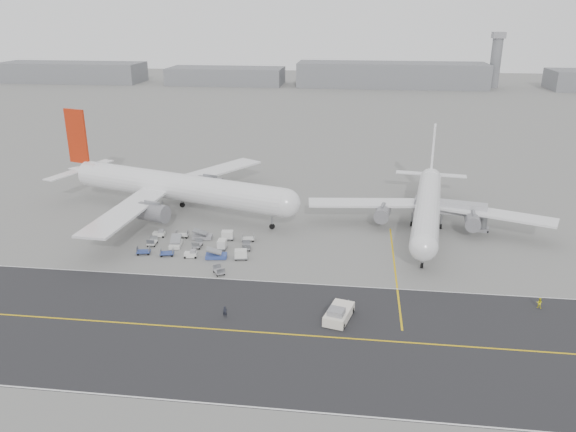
# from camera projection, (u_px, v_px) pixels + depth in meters

# --- Properties ---
(ground) EXTENTS (700.00, 700.00, 0.00)m
(ground) POSITION_uv_depth(u_px,v_px,m) (221.00, 273.00, 97.18)
(ground) COLOR gray
(ground) RESTS_ON ground
(taxiway) EXTENTS (220.00, 59.00, 0.03)m
(taxiway) POSITION_uv_depth(u_px,v_px,m) (226.00, 330.00, 79.84)
(taxiway) COLOR #27272A
(taxiway) RESTS_ON ground
(horizon_buildings) EXTENTS (520.00, 28.00, 28.00)m
(horizon_buildings) POSITION_uv_depth(u_px,v_px,m) (373.00, 87.00, 335.74)
(horizon_buildings) COLOR gray
(horizon_buildings) RESTS_ON ground
(control_tower) EXTENTS (7.00, 7.00, 31.25)m
(control_tower) POSITION_uv_depth(u_px,v_px,m) (496.00, 59.00, 326.46)
(control_tower) COLOR gray
(control_tower) RESTS_ON ground
(airliner_a) EXTENTS (59.94, 58.77, 21.37)m
(airliner_a) POSITION_uv_depth(u_px,v_px,m) (173.00, 186.00, 124.37)
(airliner_a) COLOR white
(airliner_a) RESTS_ON ground
(airliner_b) EXTENTS (49.81, 50.67, 17.53)m
(airliner_b) POSITION_uv_depth(u_px,v_px,m) (428.00, 205.00, 115.72)
(airliner_b) COLOR white
(airliner_b) RESTS_ON ground
(pushback_tug) EXTENTS (4.56, 8.56, 2.41)m
(pushback_tug) POSITION_uv_depth(u_px,v_px,m) (339.00, 314.00, 82.14)
(pushback_tug) COLOR white
(pushback_tug) RESTS_ON ground
(jet_bridge) EXTENTS (15.60, 5.89, 5.82)m
(jet_bridge) POSITION_uv_depth(u_px,v_px,m) (452.00, 209.00, 116.47)
(jet_bridge) COLOR gray
(jet_bridge) RESTS_ON ground
(gse_cluster) EXTENTS (27.69, 18.99, 1.92)m
(gse_cluster) POSITION_uv_depth(u_px,v_px,m) (198.00, 247.00, 107.71)
(gse_cluster) COLOR #949499
(gse_cluster) RESTS_ON ground
(stray_dolly) EXTENTS (2.47, 2.72, 1.43)m
(stray_dolly) POSITION_uv_depth(u_px,v_px,m) (219.00, 274.00, 96.85)
(stray_dolly) COLOR silver
(stray_dolly) RESTS_ON ground
(ground_crew_a) EXTENTS (0.67, 0.45, 1.79)m
(ground_crew_a) POSITION_uv_depth(u_px,v_px,m) (225.00, 312.00, 82.85)
(ground_crew_a) COLOR black
(ground_crew_a) RESTS_ON ground
(ground_crew_b) EXTENTS (1.00, 0.91, 1.68)m
(ground_crew_b) POSITION_uv_depth(u_px,v_px,m) (539.00, 303.00, 85.53)
(ground_crew_b) COLOR yellow
(ground_crew_b) RESTS_ON ground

